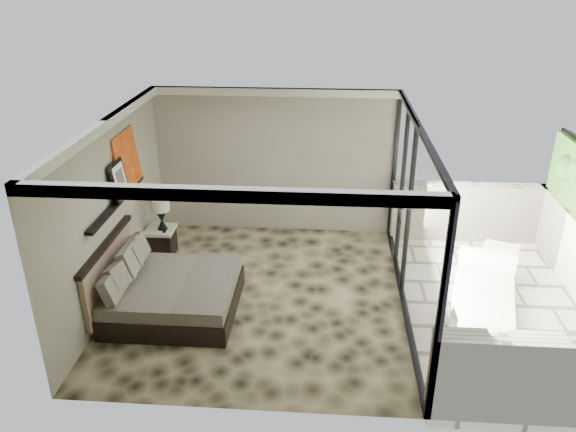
# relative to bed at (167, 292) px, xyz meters

# --- Properties ---
(floor) EXTENTS (5.00, 5.00, 0.00)m
(floor) POSITION_rel_bed_xyz_m (1.35, 0.49, -0.32)
(floor) COLOR black
(floor) RESTS_ON ground
(ceiling) EXTENTS (4.50, 5.00, 0.02)m
(ceiling) POSITION_rel_bed_xyz_m (1.35, 0.49, 2.47)
(ceiling) COLOR silver
(ceiling) RESTS_ON back_wall
(back_wall) EXTENTS (4.50, 0.02, 2.80)m
(back_wall) POSITION_rel_bed_xyz_m (1.35, 2.98, 1.08)
(back_wall) COLOR gray
(back_wall) RESTS_ON floor
(left_wall) EXTENTS (0.02, 5.00, 2.80)m
(left_wall) POSITION_rel_bed_xyz_m (-0.89, 0.49, 1.08)
(left_wall) COLOR gray
(left_wall) RESTS_ON floor
(glass_wall) EXTENTS (0.08, 5.00, 2.80)m
(glass_wall) POSITION_rel_bed_xyz_m (3.60, 0.49, 1.08)
(glass_wall) COLOR white
(glass_wall) RESTS_ON floor
(terrace_slab) EXTENTS (3.00, 5.00, 0.12)m
(terrace_slab) POSITION_rel_bed_xyz_m (5.10, 0.49, -0.38)
(terrace_slab) COLOR #BDB2A1
(terrace_slab) RESTS_ON ground
(picture_ledge) EXTENTS (0.12, 2.20, 0.05)m
(picture_ledge) POSITION_rel_bed_xyz_m (-0.83, 0.59, 1.18)
(picture_ledge) COLOR black
(picture_ledge) RESTS_ON left_wall
(bed) EXTENTS (1.93, 1.87, 1.06)m
(bed) POSITION_rel_bed_xyz_m (0.00, 0.00, 0.00)
(bed) COLOR black
(bed) RESTS_ON floor
(nightstand) EXTENTS (0.55, 0.55, 0.50)m
(nightstand) POSITION_rel_bed_xyz_m (-0.59, 1.75, -0.07)
(nightstand) COLOR black
(nightstand) RESTS_ON floor
(table_lamp) EXTENTS (0.32, 0.32, 0.58)m
(table_lamp) POSITION_rel_bed_xyz_m (-0.53, 1.73, 0.57)
(table_lamp) COLOR black
(table_lamp) RESTS_ON nightstand
(abstract_canvas) EXTENTS (0.13, 0.90, 0.90)m
(abstract_canvas) POSITION_rel_bed_xyz_m (-0.84, 1.23, 1.66)
(abstract_canvas) COLOR #A00F0D
(abstract_canvas) RESTS_ON picture_ledge
(framed_print) EXTENTS (0.11, 0.50, 0.60)m
(framed_print) POSITION_rel_bed_xyz_m (-0.79, 0.68, 1.51)
(framed_print) COLOR black
(framed_print) RESTS_ON picture_ledge
(ottoman) EXTENTS (0.71, 0.71, 0.55)m
(ottoman) POSITION_rel_bed_xyz_m (5.25, 1.36, -0.04)
(ottoman) COLOR silver
(ottoman) RESTS_ON terrace_slab
(lounger) EXTENTS (1.30, 1.93, 0.69)m
(lounger) POSITION_rel_bed_xyz_m (4.74, 0.23, -0.10)
(lounger) COLOR white
(lounger) RESTS_ON terrace_slab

